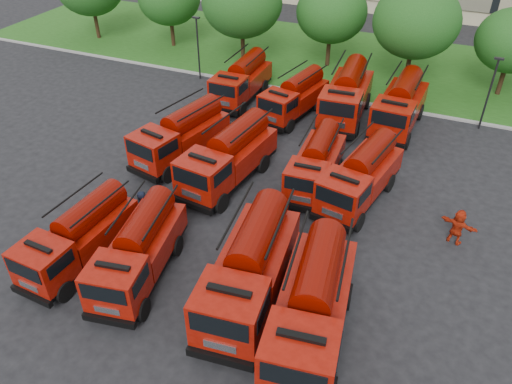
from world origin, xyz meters
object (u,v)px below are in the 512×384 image
fire_truck_3 (312,306)px  fire_truck_6 (316,163)px  fire_truck_7 (361,176)px  firefighter_2 (308,327)px  firefighter_4 (145,218)px  fire_truck_11 (400,105)px  fire_truck_0 (79,236)px  fire_truck_5 (229,157)px  firefighter_5 (453,242)px  fire_truck_1 (139,250)px  fire_truck_9 (295,97)px  fire_truck_2 (250,268)px  fire_truck_10 (347,95)px  fire_truck_4 (181,135)px  firefighter_0 (208,336)px  firefighter_3 (325,315)px  fire_truck_8 (242,80)px

fire_truck_3 → fire_truck_6: 10.90m
fire_truck_6 → fire_truck_7: fire_truck_7 is taller
firefighter_2 → firefighter_4: firefighter_2 is taller
fire_truck_11 → firefighter_2: 19.09m
fire_truck_7 → fire_truck_3: bearing=-76.9°
fire_truck_0 → fire_truck_6: (8.30, 10.44, -0.01)m
firefighter_2 → fire_truck_5: bearing=62.0°
fire_truck_0 → firefighter_5: bearing=30.5°
fire_truck_1 → fire_truck_9: (1.10, 17.93, -0.04)m
firefighter_5 → fire_truck_2: bearing=59.1°
fire_truck_10 → fire_truck_4: bearing=-134.6°
fire_truck_4 → firefighter_2: (11.53, -9.66, -1.61)m
fire_truck_3 → fire_truck_6: (-3.11, 10.44, -0.29)m
firefighter_5 → firefighter_0: bearing=65.3°
fire_truck_6 → fire_truck_11: 9.46m
fire_truck_1 → fire_truck_2: (5.19, 0.68, 0.25)m
fire_truck_2 → fire_truck_10: (-0.63, 18.45, -0.01)m
fire_truck_9 → firefighter_4: bearing=-91.3°
fire_truck_5 → firefighter_3: 11.22m
fire_truck_6 → fire_truck_4: bearing=179.7°
fire_truck_1 → fire_truck_10: fire_truck_10 is taller
fire_truck_4 → fire_truck_8: fire_truck_4 is taller
fire_truck_0 → fire_truck_5: 9.47m
fire_truck_6 → fire_truck_10: 8.97m
fire_truck_7 → fire_truck_8: fire_truck_7 is taller
fire_truck_9 → fire_truck_10: (3.46, 1.20, 0.29)m
fire_truck_8 → firefighter_5: (16.66, -10.87, -1.57)m
fire_truck_6 → fire_truck_11: size_ratio=0.87×
fire_truck_10 → firefighter_3: bearing=-81.6°
firefighter_3 → firefighter_5: bearing=-120.9°
firefighter_3 → firefighter_2: bearing=64.0°
fire_truck_5 → fire_truck_7: bearing=16.6°
fire_truck_3 → fire_truck_8: 22.51m
fire_truck_6 → fire_truck_9: bearing=114.4°
fire_truck_3 → fire_truck_11: (0.03, 19.36, -0.06)m
fire_truck_2 → fire_truck_11: size_ratio=1.07×
fire_truck_8 → fire_truck_3: bearing=-58.6°
fire_truck_0 → fire_truck_9: fire_truck_9 is taller
fire_truck_6 → fire_truck_11: bearing=67.4°
fire_truck_9 → firefighter_5: size_ratio=3.48×
fire_truck_2 → firefighter_0: (-0.73, -2.65, -1.78)m
fire_truck_3 → firefighter_2: fire_truck_3 is taller
fire_truck_0 → fire_truck_3: bearing=3.5°
fire_truck_2 → fire_truck_6: (-0.04, 9.51, -0.31)m
fire_truck_7 → firefighter_4: 11.92m
fire_truck_0 → fire_truck_9: size_ratio=0.97×
fire_truck_0 → fire_truck_11: fire_truck_11 is taller
fire_truck_11 → firefighter_5: fire_truck_11 is taller
fire_truck_4 → firefighter_5: fire_truck_4 is taller
fire_truck_2 → fire_truck_3: bearing=-23.2°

